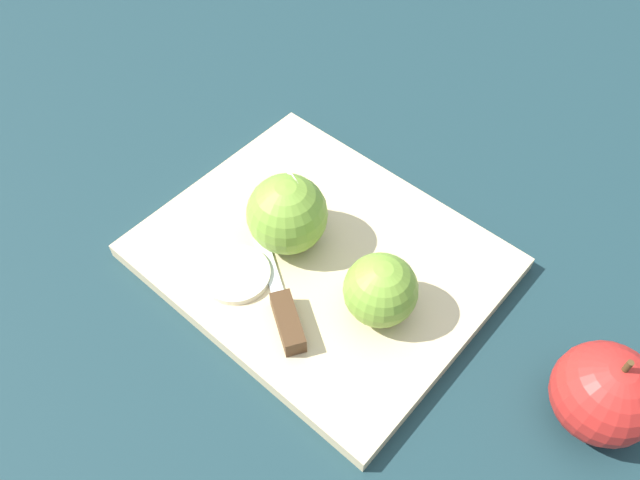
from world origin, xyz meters
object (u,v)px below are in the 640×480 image
apple_whole (604,393)px  apple_half_left (381,290)px  apple_half_right (287,214)px  knife (285,314)px

apple_whole → apple_half_left: bearing=16.2°
apple_half_right → knife: (-0.07, 0.07, -0.03)m
apple_half_right → apple_half_left: bearing=-65.3°
apple_half_left → knife: (0.05, 0.07, -0.03)m
knife → apple_whole: bearing=-124.6°
apple_half_left → knife: bearing=-157.0°
apple_half_left → apple_half_right: apple_half_right is taller
knife → apple_whole: apple_whole is taller
knife → apple_half_right: bearing=-16.8°
apple_half_left → apple_half_right: (0.12, 0.00, 0.01)m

